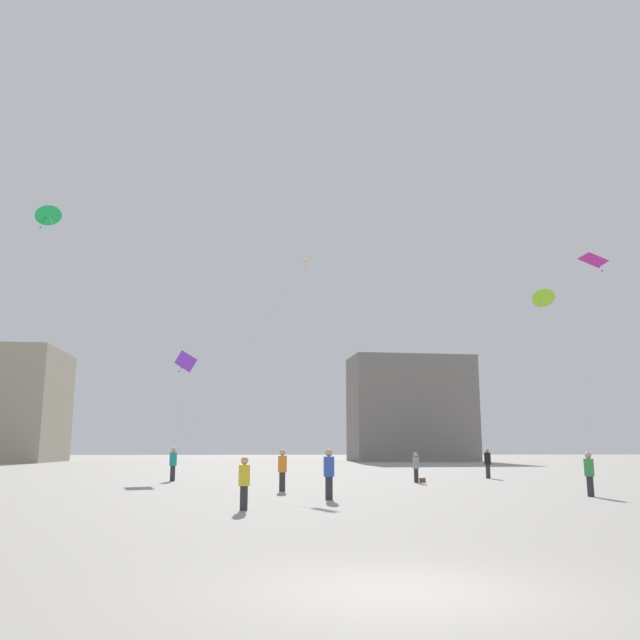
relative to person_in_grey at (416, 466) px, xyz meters
name	(u,v)px	position (x,y,z in m)	size (l,w,h in m)	color
ground_plane	(408,593)	(-5.92, -26.40, -0.86)	(300.00, 300.00, 0.00)	gray
person_in_grey	(416,466)	(0.00, 0.00, 0.00)	(0.34, 0.34, 1.57)	#2D2D33
person_in_orange	(282,468)	(-7.21, -6.46, 0.10)	(0.38, 0.38, 1.75)	#2D2D33
person_in_black	(488,462)	(5.35, 4.38, 0.12)	(0.39, 0.39, 1.78)	#2D2D33
person_in_green	(589,472)	(4.45, -10.37, 0.06)	(0.36, 0.36, 1.67)	#2D2D33
person_in_blue	(329,472)	(-5.62, -11.17, 0.12)	(0.39, 0.39, 1.79)	#2D2D33
person_in_yellow	(244,481)	(-8.51, -14.91, 0.00)	(0.34, 0.34, 1.57)	#2D2D33
person_in_teal	(173,463)	(-13.11, 2.54, 0.14)	(0.40, 0.40, 1.83)	#2D2D33
kite_lime_diamond	(543,298)	(8.03, 1.12, 9.56)	(3.45, 3.94, 9.66)	#8CD12D
kite_amber_delta	(303,264)	(-5.65, 8.08, 13.26)	(8.15, 6.42, 13.53)	yellow
kite_violet_delta	(186,362)	(-13.28, 7.77, 6.40)	(1.60, 6.09, 6.54)	purple
kite_emerald_diamond	(49,216)	(-19.06, -2.76, 12.44)	(6.84, 6.18, 12.53)	green
kite_magenta_delta	(594,263)	(7.61, -5.96, 9.64)	(3.87, 4.83, 9.78)	#D12899
building_centre_hall	(411,408)	(11.08, 52.71, 6.06)	(16.75, 9.50, 13.83)	gray
handbag_beside_flyer	(422,480)	(0.35, 0.10, -0.74)	(0.32, 0.14, 0.24)	brown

